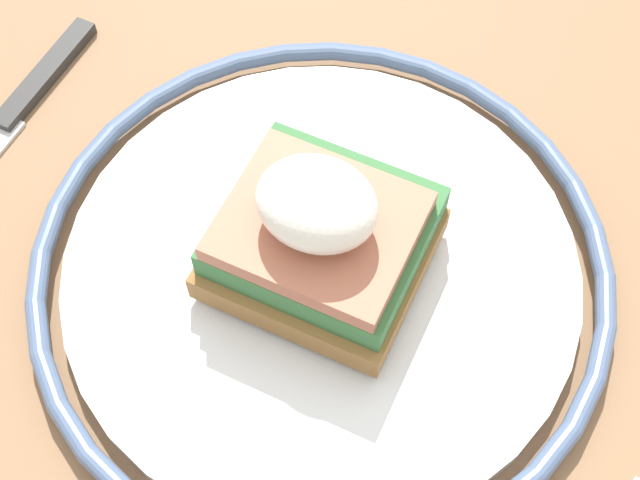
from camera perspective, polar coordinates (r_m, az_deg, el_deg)
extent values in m
cube|color=#846042|center=(0.47, 1.96, 0.42)|extent=(0.93, 0.78, 0.03)
cylinder|color=#846042|center=(1.07, -11.58, 12.33)|extent=(0.06, 0.06, 0.71)
cylinder|color=silver|center=(0.44, 0.00, -1.96)|extent=(0.25, 0.25, 0.01)
torus|color=slate|center=(0.43, 0.00, -1.65)|extent=(0.28, 0.28, 0.01)
cube|color=olive|center=(0.42, 0.00, -0.81)|extent=(0.10, 0.09, 0.02)
cube|color=#38703D|center=(0.41, 0.00, 0.68)|extent=(0.09, 0.08, 0.02)
cube|color=#AD664C|center=(0.39, -0.31, 1.01)|extent=(0.08, 0.07, 0.01)
ellipsoid|color=white|center=(0.37, -0.37, 2.41)|extent=(0.05, 0.04, 0.03)
cube|color=#2D2D2D|center=(0.53, -17.16, 10.11)|extent=(0.01, 0.08, 0.01)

